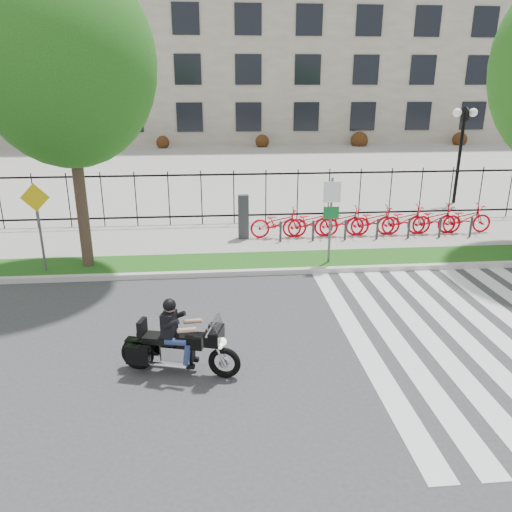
{
  "coord_description": "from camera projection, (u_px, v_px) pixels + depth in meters",
  "views": [
    {
      "loc": [
        -0.81,
        -9.08,
        5.13
      ],
      "look_at": [
        0.27,
        3.0,
        0.95
      ],
      "focal_mm": 35.0,
      "sensor_mm": 36.0,
      "label": 1
    }
  ],
  "objects": [
    {
      "name": "curb",
      "position": [
        243.0,
        273.0,
        14.13
      ],
      "size": [
        60.0,
        0.2,
        0.15
      ],
      "primitive_type": "cube",
      "color": "beige",
      "rests_on": "ground"
    },
    {
      "name": "grass_verge",
      "position": [
        241.0,
        263.0,
        14.93
      ],
      "size": [
        60.0,
        1.5,
        0.15
      ],
      "primitive_type": "cube",
      "color": "#205114",
      "rests_on": "ground"
    },
    {
      "name": "office_building",
      "position": [
        215.0,
        33.0,
        49.34
      ],
      "size": [
        60.0,
        21.9,
        20.15
      ],
      "color": "gray",
      "rests_on": "ground"
    },
    {
      "name": "iron_fence",
      "position": [
        234.0,
        197.0,
        18.58
      ],
      "size": [
        30.0,
        0.06,
        2.0
      ],
      "primitive_type": null,
      "color": "black",
      "rests_on": "sidewalk"
    },
    {
      "name": "street_tree_1",
      "position": [
        65.0,
        63.0,
        12.74
      ],
      "size": [
        4.66,
        4.66,
        8.19
      ],
      "color": "#39291F",
      "rests_on": "grass_verge"
    },
    {
      "name": "crosswalk_stripes",
      "position": [
        479.0,
        336.0,
        10.7
      ],
      "size": [
        5.7,
        8.0,
        0.01
      ],
      "primitive_type": null,
      "color": "silver",
      "rests_on": "ground"
    },
    {
      "name": "bike_share_station",
      "position": [
        371.0,
        221.0,
        17.25
      ],
      "size": [
        8.94,
        0.88,
        1.5
      ],
      "color": "#2D2D33",
      "rests_on": "sidewalk"
    },
    {
      "name": "lamp_post_right",
      "position": [
        463.0,
        132.0,
        21.39
      ],
      "size": [
        1.06,
        0.7,
        4.25
      ],
      "color": "black",
      "rests_on": "ground"
    },
    {
      "name": "sign_pole_warning",
      "position": [
        38.0,
        216.0,
        13.57
      ],
      "size": [
        0.78,
        0.09,
        2.49
      ],
      "color": "#59595B",
      "rests_on": "grass_verge"
    },
    {
      "name": "plaza",
      "position": [
        223.0,
        163.0,
        33.82
      ],
      "size": [
        80.0,
        34.0,
        0.1
      ],
      "primitive_type": "cube",
      "color": "#A29F97",
      "rests_on": "ground"
    },
    {
      "name": "ground",
      "position": [
        256.0,
        347.0,
        10.29
      ],
      "size": [
        120.0,
        120.0,
        0.0
      ],
      "primitive_type": "plane",
      "color": "#343437",
      "rests_on": "ground"
    },
    {
      "name": "sign_pole_regulatory",
      "position": [
        331.0,
        210.0,
        14.26
      ],
      "size": [
        0.5,
        0.09,
        2.5
      ],
      "color": "#59595B",
      "rests_on": "grass_verge"
    },
    {
      "name": "sidewalk",
      "position": [
        237.0,
        238.0,
        17.28
      ],
      "size": [
        60.0,
        3.5,
        0.15
      ],
      "primitive_type": "cube",
      "color": "#A29F97",
      "rests_on": "ground"
    },
    {
      "name": "motorcycle_rider",
      "position": [
        178.0,
        344.0,
        9.19
      ],
      "size": [
        2.27,
        1.04,
        1.8
      ],
      "color": "black",
      "rests_on": "ground"
    }
  ]
}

